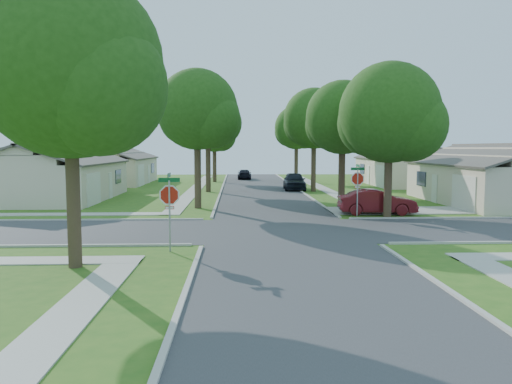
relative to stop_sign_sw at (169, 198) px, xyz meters
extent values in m
plane|color=#305F19|center=(4.70, 4.70, -2.03)|extent=(100.00, 100.00, 0.00)
cube|color=#333335|center=(4.70, 4.70, -2.03)|extent=(7.00, 100.00, 0.02)
cube|color=#9E9B91|center=(10.80, 30.70, -2.01)|extent=(1.20, 40.00, 0.04)
cube|color=#9E9B91|center=(-1.40, 30.70, -2.01)|extent=(1.20, 40.00, 0.04)
cube|color=#9E9B91|center=(12.60, 11.80, -2.01)|extent=(8.80, 3.60, 0.05)
cube|color=gray|center=(0.00, 0.00, -0.68)|extent=(0.06, 0.06, 2.70)
cylinder|color=white|center=(0.00, 0.00, 0.12)|extent=(1.05, 0.02, 1.05)
cylinder|color=#AF180C|center=(0.00, 0.00, 0.12)|extent=(0.90, 0.03, 0.90)
cube|color=#AF180C|center=(0.00, 0.00, -0.35)|extent=(0.34, 0.03, 0.12)
cube|color=white|center=(0.00, 0.00, -0.35)|extent=(0.30, 0.03, 0.08)
cube|color=#0C5426|center=(0.00, 0.00, 0.69)|extent=(0.80, 0.02, 0.16)
cube|color=#0C5426|center=(0.00, 0.00, 0.87)|extent=(0.02, 0.80, 0.16)
cube|color=gray|center=(9.40, 9.40, -0.68)|extent=(0.06, 0.06, 2.70)
cylinder|color=white|center=(9.40, 9.40, 0.12)|extent=(1.05, 0.02, 1.05)
cylinder|color=#AF180C|center=(9.40, 9.40, 0.12)|extent=(0.90, 0.03, 0.90)
cube|color=#AF180C|center=(9.40, 9.40, -0.35)|extent=(0.34, 0.03, 0.12)
cube|color=white|center=(9.40, 9.40, -0.35)|extent=(0.30, 0.03, 0.08)
cube|color=#0C5426|center=(9.40, 9.40, 0.69)|extent=(0.80, 0.02, 0.16)
cube|color=#0C5426|center=(9.40, 9.40, 0.87)|extent=(0.02, 0.80, 0.16)
cylinder|color=#38281C|center=(9.40, 13.70, -0.05)|extent=(0.44, 0.44, 3.95)
sphere|color=#1E4511|center=(9.40, 13.70, 3.85)|extent=(4.80, 4.80, 4.80)
sphere|color=#1E4511|center=(10.24, 13.22, 3.25)|extent=(3.46, 3.46, 3.46)
sphere|color=#1E4511|center=(8.68, 14.30, 3.37)|extent=(3.26, 3.26, 3.26)
cylinder|color=#38281C|center=(9.40, 25.70, 0.12)|extent=(0.44, 0.44, 4.30)
sphere|color=#1E4511|center=(9.40, 25.70, 4.48)|extent=(5.40, 5.40, 5.40)
sphere|color=#1E4511|center=(10.35, 25.16, 3.81)|extent=(3.89, 3.89, 3.89)
sphere|color=#1E4511|center=(8.59, 26.38, 3.94)|extent=(3.67, 3.67, 3.67)
cylinder|color=#38281C|center=(9.40, 38.70, 0.07)|extent=(0.44, 0.44, 4.20)
sphere|color=#1E4511|center=(9.40, 38.70, 4.19)|extent=(5.00, 5.00, 5.00)
sphere|color=#1E4511|center=(10.28, 38.20, 3.57)|extent=(3.60, 3.60, 3.60)
sphere|color=#1E4511|center=(8.65, 39.33, 3.69)|extent=(3.40, 3.40, 3.40)
cylinder|color=#38281C|center=(0.00, 13.70, 0.09)|extent=(0.44, 0.44, 4.25)
sphere|color=#1E4511|center=(0.00, 13.70, 4.34)|extent=(5.20, 5.20, 5.20)
sphere|color=#1E4511|center=(0.91, 13.18, 3.69)|extent=(3.74, 3.74, 3.74)
sphere|color=#1E4511|center=(-0.78, 14.35, 3.82)|extent=(3.54, 3.54, 3.54)
cylinder|color=#38281C|center=(0.00, 25.70, 0.19)|extent=(0.44, 0.44, 4.44)
sphere|color=#1E4511|center=(0.00, 25.70, 4.73)|extent=(5.60, 5.60, 5.60)
sphere|color=#1E4511|center=(0.98, 25.14, 4.03)|extent=(4.03, 4.03, 4.03)
sphere|color=#1E4511|center=(-0.84, 26.40, 4.17)|extent=(3.81, 3.81, 3.81)
cylinder|color=#38281C|center=(0.00, 38.70, -0.08)|extent=(0.44, 0.44, 3.90)
sphere|color=#1E4511|center=(0.00, 38.70, 3.70)|extent=(4.60, 4.60, 4.60)
sphere|color=#1E4511|center=(0.80, 38.24, 3.13)|extent=(3.31, 3.31, 3.31)
sphere|color=#1E4511|center=(-0.69, 39.28, 3.24)|extent=(3.13, 3.13, 3.13)
cylinder|color=#38281C|center=(-2.80, -2.30, -0.01)|extent=(0.44, 0.44, 4.04)
sphere|color=#1E4511|center=(-2.80, -2.30, 4.52)|extent=(6.00, 6.00, 6.00)
sphere|color=#1E4511|center=(-1.75, -2.90, 3.77)|extent=(4.32, 4.32, 4.32)
sphere|color=#1E4511|center=(-3.70, -1.55, 3.92)|extent=(4.08, 4.08, 4.08)
cylinder|color=#38281C|center=(11.00, 8.90, -0.26)|extent=(0.44, 0.44, 3.54)
sphere|color=#1E4511|center=(11.00, 8.90, 3.83)|extent=(5.60, 5.60, 5.60)
sphere|color=#1E4511|center=(11.98, 8.34, 3.13)|extent=(4.03, 4.03, 4.03)
sphere|color=#1E4511|center=(10.16, 9.60, 3.27)|extent=(3.81, 3.81, 3.81)
cube|color=beige|center=(20.70, 15.70, -0.63)|extent=(8.00, 13.00, 2.80)
cube|color=#423D38|center=(18.70, 15.70, 1.42)|extent=(4.42, 13.60, 1.56)
cube|color=silver|center=(16.67, 11.80, -0.93)|extent=(0.06, 3.20, 2.20)
cube|color=silver|center=(16.67, 16.35, -1.03)|extent=(0.06, 0.90, 2.00)
cube|color=#1E2633|center=(16.67, 18.95, -0.48)|extent=(0.06, 1.80, 1.10)
cube|color=beige|center=(20.70, 33.70, -0.63)|extent=(8.00, 13.00, 2.80)
cube|color=#423D38|center=(22.70, 33.70, 1.42)|extent=(4.42, 13.60, 1.56)
cube|color=#423D38|center=(18.70, 33.70, 1.42)|extent=(4.42, 13.60, 1.56)
cube|color=silver|center=(16.67, 29.80, -0.93)|extent=(0.06, 3.20, 2.20)
cube|color=silver|center=(16.67, 34.35, -1.03)|extent=(0.06, 0.90, 2.00)
cube|color=#1E2633|center=(16.67, 36.95, -0.48)|extent=(0.06, 1.80, 1.10)
cube|color=beige|center=(-11.30, 19.70, -0.63)|extent=(8.00, 13.00, 2.80)
cube|color=#423D38|center=(-9.30, 19.70, 1.42)|extent=(4.42, 13.60, 1.56)
cube|color=#423D38|center=(-13.30, 19.70, 1.42)|extent=(4.42, 13.60, 1.56)
cube|color=silver|center=(-7.27, 15.80, -0.93)|extent=(0.06, 3.20, 2.20)
cube|color=silver|center=(-7.27, 20.35, -1.03)|extent=(0.06, 0.90, 2.00)
cube|color=#1E2633|center=(-7.27, 22.95, -0.48)|extent=(0.06, 1.80, 1.10)
cube|color=beige|center=(-11.30, 36.70, -0.63)|extent=(8.00, 13.00, 2.80)
cube|color=#423D38|center=(-9.30, 36.70, 1.42)|extent=(4.42, 13.60, 1.56)
cube|color=#423D38|center=(-13.30, 36.70, 1.42)|extent=(4.42, 13.60, 1.56)
cube|color=silver|center=(-7.27, 32.80, -0.93)|extent=(0.06, 3.20, 2.20)
cube|color=silver|center=(-7.27, 37.35, -1.03)|extent=(0.06, 0.90, 2.00)
cube|color=#1E2633|center=(-7.27, 39.95, -0.48)|extent=(0.06, 1.80, 1.10)
imported|color=#5C1318|center=(10.76, 10.20, -1.29)|extent=(4.57, 1.82, 1.48)
imported|color=black|center=(7.90, 27.54, -1.21)|extent=(2.15, 4.91, 1.65)
imported|color=black|center=(3.50, 43.41, -1.43)|extent=(1.75, 4.19, 1.21)
camera|label=1|loc=(2.51, -18.65, 1.89)|focal=35.00mm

